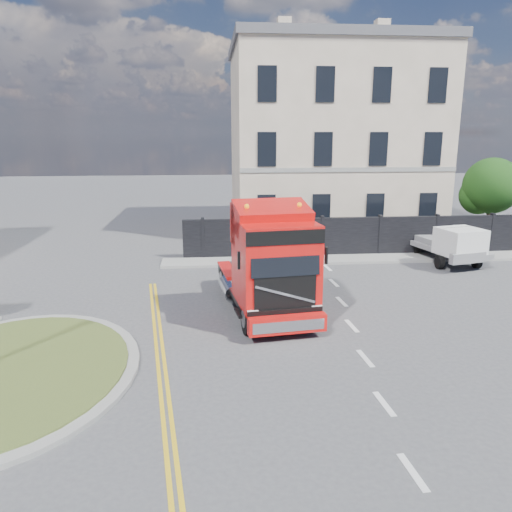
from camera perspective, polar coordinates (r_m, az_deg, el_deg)
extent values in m
plane|color=#424244|center=(16.64, 0.59, -7.84)|extent=(120.00, 120.00, 0.00)
cylinder|color=gray|center=(14.83, -26.76, -11.99)|extent=(6.80, 6.80, 0.12)
cylinder|color=#39451B|center=(14.80, -26.79, -11.71)|extent=(6.20, 6.20, 0.05)
cube|color=black|center=(26.04, 11.83, 2.19)|extent=(18.00, 0.25, 2.00)
cube|color=beige|center=(32.76, 8.38, 12.62)|extent=(12.00, 10.00, 11.00)
cube|color=#505055|center=(33.15, 8.76, 22.61)|extent=(12.30, 10.30, 0.50)
cube|color=beige|center=(32.72, 3.21, 24.18)|extent=(0.80, 0.80, 1.60)
cube|color=beige|center=(34.08, 14.16, 23.40)|extent=(0.80, 0.80, 1.60)
cylinder|color=#382619|center=(32.12, 24.97, 3.73)|extent=(0.24, 0.24, 2.40)
sphere|color=#16330F|center=(31.87, 25.34, 7.27)|extent=(3.20, 3.20, 3.20)
sphere|color=#16330F|center=(32.03, 24.09, 6.34)|extent=(2.20, 2.20, 2.20)
cube|color=gray|center=(25.41, 12.31, -0.31)|extent=(20.00, 1.60, 0.12)
cube|color=black|center=(18.14, 0.77, -3.53)|extent=(3.14, 6.36, 0.44)
cube|color=red|center=(16.18, 2.16, -0.70)|extent=(2.73, 2.81, 2.71)
cube|color=red|center=(16.91, 1.32, 3.81)|extent=(2.52, 1.18, 1.36)
cube|color=black|center=(14.93, 3.38, -0.44)|extent=(2.12, 0.33, 1.02)
cube|color=red|center=(15.25, 3.60, -7.80)|extent=(2.45, 0.65, 0.53)
cylinder|color=black|center=(15.72, -0.89, -7.19)|extent=(0.44, 1.04, 1.01)
cylinder|color=gray|center=(15.72, -0.89, -7.19)|extent=(0.42, 0.60, 0.55)
cylinder|color=black|center=(16.25, 6.41, -6.57)|extent=(0.44, 1.04, 1.01)
cylinder|color=gray|center=(16.25, 6.41, -6.57)|extent=(0.42, 0.60, 0.55)
cylinder|color=black|center=(18.92, -3.01, -3.51)|extent=(0.44, 1.04, 1.01)
cylinder|color=gray|center=(18.92, -3.01, -3.51)|extent=(0.42, 0.60, 0.55)
cylinder|color=black|center=(19.36, 3.12, -3.11)|extent=(0.44, 1.04, 1.01)
cylinder|color=gray|center=(19.36, 3.12, -3.11)|extent=(0.42, 0.60, 0.55)
cylinder|color=black|center=(20.02, -3.57, -2.54)|extent=(0.44, 1.04, 1.01)
cylinder|color=gray|center=(20.02, -3.57, -2.54)|extent=(0.42, 0.60, 0.55)
cylinder|color=black|center=(20.43, 2.25, -2.18)|extent=(0.44, 1.04, 1.01)
cylinder|color=gray|center=(20.43, 2.25, -2.18)|extent=(0.42, 0.60, 0.55)
cube|color=slate|center=(26.20, 20.79, 0.88)|extent=(2.79, 4.82, 0.24)
cube|color=silver|center=(24.85, 22.30, 1.52)|extent=(2.14, 2.07, 1.23)
cylinder|color=black|center=(24.65, 20.25, -0.65)|extent=(0.24, 0.66, 0.66)
cylinder|color=black|center=(25.47, 23.90, -0.54)|extent=(0.24, 0.66, 0.66)
cylinder|color=black|center=(27.16, 17.75, 0.85)|extent=(0.24, 0.66, 0.66)
cylinder|color=black|center=(27.90, 21.15, 0.90)|extent=(0.24, 0.66, 0.66)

